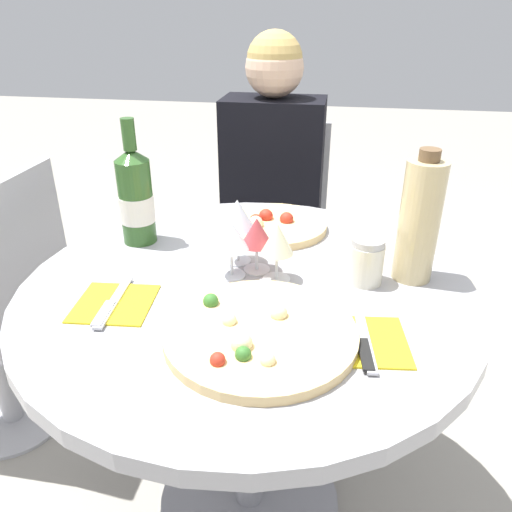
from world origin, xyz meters
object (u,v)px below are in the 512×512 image
at_px(chair_empty_side, 2,317).
at_px(pizza_large, 259,333).
at_px(dining_table, 248,335).
at_px(chair_behind_diner, 274,239).
at_px(seated_diner, 269,225).
at_px(tall_carafe, 419,221).
at_px(wine_bottle, 136,197).

xyz_separation_m(chair_empty_side, pizza_large, (0.83, -0.36, 0.30)).
relative_size(dining_table, chair_behind_diner, 1.15).
xyz_separation_m(chair_behind_diner, seated_diner, (-0.00, -0.13, 0.12)).
relative_size(chair_behind_diner, tall_carafe, 2.97).
bearing_deg(chair_empty_side, tall_carafe, -94.05).
bearing_deg(dining_table, wine_bottle, 151.55).
bearing_deg(seated_diner, dining_table, 94.50).
bearing_deg(tall_carafe, wine_bottle, 173.32).
bearing_deg(tall_carafe, pizza_large, -136.25).
bearing_deg(pizza_large, wine_bottle, 135.69).
bearing_deg(chair_behind_diner, wine_bottle, 69.77).
bearing_deg(chair_empty_side, seated_diner, -52.73).
distance_m(seated_diner, chair_empty_side, 0.90).
bearing_deg(wine_bottle, tall_carafe, -6.68).
relative_size(chair_behind_diner, pizza_large, 2.43).
height_order(seated_diner, tall_carafe, seated_diner).
distance_m(chair_empty_side, pizza_large, 0.95).
bearing_deg(chair_behind_diner, seated_diner, 90.00).
relative_size(chair_empty_side, wine_bottle, 2.77).
bearing_deg(seated_diner, pizza_large, 97.16).
bearing_deg(chair_empty_side, wine_bottle, -90.30).
bearing_deg(tall_carafe, dining_table, -165.59).
distance_m(dining_table, chair_empty_side, 0.80).
relative_size(dining_table, pizza_large, 2.79).
distance_m(dining_table, chair_behind_diner, 0.86).
bearing_deg(seated_diner, chair_empty_side, 37.27).
distance_m(dining_table, pizza_large, 0.25).
xyz_separation_m(chair_behind_diner, tall_carafe, (0.40, -0.76, 0.42)).
distance_m(chair_behind_diner, chair_empty_side, 0.98).
bearing_deg(chair_behind_diner, pizza_large, 96.24).
distance_m(seated_diner, wine_bottle, 0.67).
bearing_deg(tall_carafe, chair_behind_diner, 118.10).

